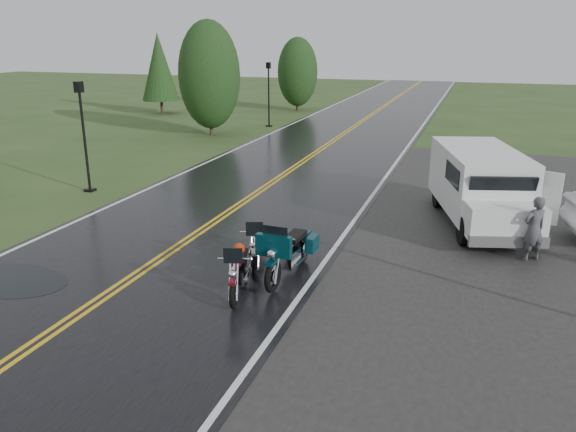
% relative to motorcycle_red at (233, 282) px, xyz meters
% --- Properties ---
extents(ground, '(120.00, 120.00, 0.00)m').
position_rel_motorcycle_red_xyz_m(ground, '(-2.74, 1.13, -0.60)').
color(ground, '#2D471E').
rests_on(ground, ground).
extents(road, '(8.00, 100.00, 0.04)m').
position_rel_motorcycle_red_xyz_m(road, '(-2.74, 11.13, -0.58)').
color(road, black).
rests_on(road, ground).
extents(motorcycle_red, '(1.28, 2.15, 1.20)m').
position_rel_motorcycle_red_xyz_m(motorcycle_red, '(0.00, 0.00, 0.00)').
color(motorcycle_red, '#520915').
rests_on(motorcycle_red, ground).
extents(motorcycle_teal, '(0.99, 2.43, 1.41)m').
position_rel_motorcycle_red_xyz_m(motorcycle_teal, '(0.48, 0.92, 0.11)').
color(motorcycle_teal, '#042E36').
rests_on(motorcycle_teal, ground).
extents(motorcycle_silver, '(1.40, 2.21, 1.23)m').
position_rel_motorcycle_red_xyz_m(motorcycle_silver, '(-0.17, 1.53, 0.01)').
color(motorcycle_silver, '#9A9BA1').
rests_on(motorcycle_silver, ground).
extents(van_white, '(3.43, 5.79, 2.14)m').
position_rel_motorcycle_red_xyz_m(van_white, '(4.13, 5.19, 0.47)').
color(van_white, white).
rests_on(van_white, ground).
extents(person_at_van, '(0.68, 0.64, 1.57)m').
position_rel_motorcycle_red_xyz_m(person_at_van, '(5.68, 4.61, 0.19)').
color(person_at_van, '#444549').
rests_on(person_at_van, ground).
extents(lamp_post_near_left, '(0.32, 0.32, 3.77)m').
position_rel_motorcycle_red_xyz_m(lamp_post_near_left, '(-8.36, 6.56, 1.28)').
color(lamp_post_near_left, black).
rests_on(lamp_post_near_left, ground).
extents(lamp_post_far_left, '(0.32, 0.32, 3.74)m').
position_rel_motorcycle_red_xyz_m(lamp_post_far_left, '(-7.60, 22.23, 1.27)').
color(lamp_post_far_left, black).
rests_on(lamp_post_far_left, ground).
extents(tree_left_mid, '(3.28, 3.28, 5.12)m').
position_rel_motorcycle_red_xyz_m(tree_left_mid, '(-9.53, 18.48, 1.96)').
color(tree_left_mid, '#1E3D19').
rests_on(tree_left_mid, ground).
extents(tree_left_far, '(2.83, 2.83, 4.36)m').
position_rel_motorcycle_red_xyz_m(tree_left_far, '(-8.31, 29.97, 1.58)').
color(tree_left_far, '#1E3D19').
rests_on(tree_left_far, ground).
extents(pine_left_far, '(2.52, 2.52, 5.24)m').
position_rel_motorcycle_red_xyz_m(pine_left_far, '(-16.70, 25.33, 2.02)').
color(pine_left_far, '#1E3D19').
rests_on(pine_left_far, ground).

